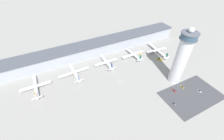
% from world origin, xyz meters
% --- Properties ---
extents(ground_plane, '(1000.00, 1000.00, 0.00)m').
position_xyz_m(ground_plane, '(0.00, 0.00, 0.00)').
color(ground_plane, gray).
extents(terminal_building, '(262.51, 25.00, 18.47)m').
position_xyz_m(terminal_building, '(0.00, 70.00, 9.34)').
color(terminal_building, '#A3A8B2').
rests_on(terminal_building, ground).
extents(control_tower, '(17.17, 17.17, 67.37)m').
position_xyz_m(control_tower, '(58.39, -26.75, 32.75)').
color(control_tower, silver).
rests_on(control_tower, ground).
extents(parking_lot_surface, '(64.00, 40.00, 0.01)m').
position_xyz_m(parking_lot_surface, '(58.61, -53.33, 0.00)').
color(parking_lot_surface, '#424247').
rests_on(parking_lot_surface, ground).
extents(airplane_gate_alpha, '(33.72, 38.33, 12.41)m').
position_xyz_m(airplane_gate_alpha, '(-90.35, 32.24, 4.44)').
color(airplane_gate_alpha, white).
rests_on(airplane_gate_alpha, ground).
extents(airplane_gate_bravo, '(38.53, 37.68, 11.61)m').
position_xyz_m(airplane_gate_bravo, '(-45.16, 36.66, 3.92)').
color(airplane_gate_bravo, silver).
rests_on(airplane_gate_bravo, ground).
extents(airplane_gate_charlie, '(33.52, 33.79, 12.81)m').
position_xyz_m(airplane_gate_charlie, '(-0.68, 37.29, 4.08)').
color(airplane_gate_charlie, silver).
rests_on(airplane_gate_charlie, ground).
extents(airplane_gate_delta, '(36.39, 32.81, 11.76)m').
position_xyz_m(airplane_gate_delta, '(41.84, 36.50, 4.08)').
color(airplane_gate_delta, silver).
rests_on(airplane_gate_delta, ground).
extents(airplane_gate_echo, '(33.68, 44.64, 11.60)m').
position_xyz_m(airplane_gate_echo, '(79.56, 29.41, 4.20)').
color(airplane_gate_echo, white).
rests_on(airplane_gate_echo, ground).
extents(service_truck_catering, '(7.28, 7.71, 2.73)m').
position_xyz_m(service_truck_catering, '(70.98, 13.48, 0.94)').
color(service_truck_catering, black).
rests_on(service_truck_catering, ground).
extents(service_truck_fuel, '(6.13, 4.29, 2.83)m').
position_xyz_m(service_truck_fuel, '(56.34, 39.02, 0.98)').
color(service_truck_fuel, black).
rests_on(service_truck_fuel, ground).
extents(car_navy_sedan, '(2.00, 4.80, 1.51)m').
position_xyz_m(car_navy_sedan, '(46.35, -39.95, 0.58)').
color(car_navy_sedan, black).
rests_on(car_navy_sedan, ground).
extents(car_red_hatchback, '(1.96, 4.66, 1.37)m').
position_xyz_m(car_red_hatchback, '(32.67, -53.16, 0.53)').
color(car_red_hatchback, black).
rests_on(car_red_hatchback, ground).
extents(car_green_van, '(1.95, 4.42, 1.48)m').
position_xyz_m(car_green_van, '(70.82, -53.47, 0.57)').
color(car_green_van, black).
rests_on(car_green_van, ground).
extents(car_black_suv, '(1.94, 4.30, 1.38)m').
position_xyz_m(car_black_suv, '(58.74, -40.26, 0.53)').
color(car_black_suv, black).
rests_on(car_black_suv, ground).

